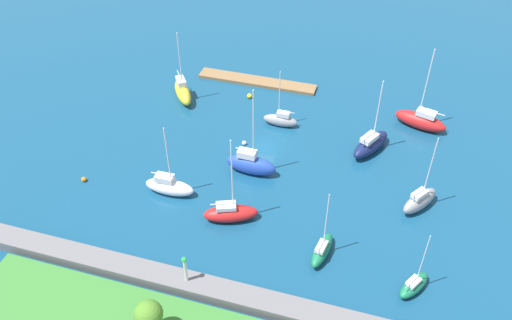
# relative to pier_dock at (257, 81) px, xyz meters

# --- Properties ---
(water) EXTENTS (160.00, 160.00, 0.00)m
(water) POSITION_rel_pier_dock_xyz_m (-6.25, 16.57, -0.27)
(water) COLOR navy
(water) RESTS_ON ground
(pier_dock) EXTENTS (20.45, 2.82, 0.53)m
(pier_dock) POSITION_rel_pier_dock_xyz_m (0.00, 0.00, 0.00)
(pier_dock) COLOR olive
(pier_dock) RESTS_ON ground
(breakwater) EXTENTS (61.56, 2.69, 1.45)m
(breakwater) POSITION_rel_pier_dock_xyz_m (-6.25, 43.04, 0.46)
(breakwater) COLOR slate
(breakwater) RESTS_ON ground
(harbor_beacon) EXTENTS (0.56, 0.56, 3.73)m
(harbor_beacon) POSITION_rel_pier_dock_xyz_m (-4.79, 43.04, 3.34)
(harbor_beacon) COLOR silver
(harbor_beacon) RESTS_ON breakwater
(park_tree_mideast) EXTENTS (2.85, 2.85, 4.91)m
(park_tree_mideast) POSITION_rel_pier_dock_xyz_m (-3.86, 49.81, 4.06)
(park_tree_mideast) COLOR brown
(park_tree_mideast) RESTS_ON shoreline_park
(sailboat_gray_far_north) EXTENTS (5.35, 1.76, 9.47)m
(sailboat_gray_far_north) POSITION_rel_pier_dock_xyz_m (-6.96, 10.79, 0.77)
(sailboat_gray_far_north) COLOR gray
(sailboat_gray_far_north) RESTS_ON water
(sailboat_red_mid_basin) EXTENTS (7.19, 4.70, 12.60)m
(sailboat_red_mid_basin) POSITION_rel_pier_dock_xyz_m (-6.00, 31.84, 0.90)
(sailboat_red_mid_basin) COLOR red
(sailboat_red_mid_basin) RESTS_ON water
(sailboat_green_along_channel) EXTENTS (2.51, 5.76, 9.59)m
(sailboat_green_along_channel) POSITION_rel_pier_dock_xyz_m (-18.04, 34.23, 0.69)
(sailboat_green_along_channel) COLOR #19724C
(sailboat_green_along_channel) RESTS_ON water
(sailboat_white_far_south) EXTENTS (6.74, 2.41, 10.80)m
(sailboat_white_far_south) POSITION_rel_pier_dock_xyz_m (3.25, 29.59, 0.95)
(sailboat_white_far_south) COLOR white
(sailboat_white_far_south) RESTS_ON water
(sailboat_navy_center_basin) EXTENTS (5.71, 7.96, 11.62)m
(sailboat_navy_center_basin) POSITION_rel_pier_dock_xyz_m (-20.96, 13.17, 1.04)
(sailboat_navy_center_basin) COLOR #141E4C
(sailboat_navy_center_basin) RESTS_ON water
(sailboat_yellow_off_beacon) EXTENTS (5.81, 6.90, 12.10)m
(sailboat_yellow_off_beacon) POSITION_rel_pier_dock_xyz_m (10.19, 8.35, 1.23)
(sailboat_yellow_off_beacon) COLOR yellow
(sailboat_yellow_off_beacon) RESTS_ON water
(sailboat_blue_inner_mooring) EXTENTS (7.07, 2.47, 13.55)m
(sailboat_blue_inner_mooring) POSITION_rel_pier_dock_xyz_m (-5.81, 22.59, 1.27)
(sailboat_blue_inner_mooring) COLOR #2347B2
(sailboat_blue_inner_mooring) RESTS_ON water
(sailboat_gray_by_breakwater) EXTENTS (5.00, 6.04, 11.19)m
(sailboat_gray_by_breakwater) POSITION_rel_pier_dock_xyz_m (-28.41, 23.00, 1.05)
(sailboat_gray_by_breakwater) COLOR gray
(sailboat_gray_by_breakwater) RESTS_ON water
(sailboat_red_lone_north) EXTENTS (8.29, 4.64, 13.24)m
(sailboat_red_lone_north) POSITION_rel_pier_dock_xyz_m (-27.54, 5.21, 1.10)
(sailboat_red_lone_north) COLOR red
(sailboat_red_lone_north) RESTS_ON water
(sailboat_green_east_end) EXTENTS (3.88, 4.89, 8.65)m
(sailboat_green_east_end) POSITION_rel_pier_dock_xyz_m (-28.65, 36.15, 0.57)
(sailboat_green_east_end) COLOR #19724C
(sailboat_green_east_end) RESTS_ON water
(mooring_buoy_orange) EXTENTS (0.68, 0.68, 0.68)m
(mooring_buoy_orange) POSITION_rel_pier_dock_xyz_m (15.37, 30.81, 0.07)
(mooring_buoy_orange) COLOR orange
(mooring_buoy_orange) RESTS_ON water
(mooring_buoy_yellow) EXTENTS (0.81, 0.81, 0.81)m
(mooring_buoy_yellow) POSITION_rel_pier_dock_xyz_m (-0.17, 4.92, 0.14)
(mooring_buoy_yellow) COLOR yellow
(mooring_buoy_yellow) RESTS_ON water
(mooring_buoy_white) EXTENTS (0.67, 0.67, 0.67)m
(mooring_buoy_white) POSITION_rel_pier_dock_xyz_m (-3.08, 17.02, 0.07)
(mooring_buoy_white) COLOR white
(mooring_buoy_white) RESTS_ON water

